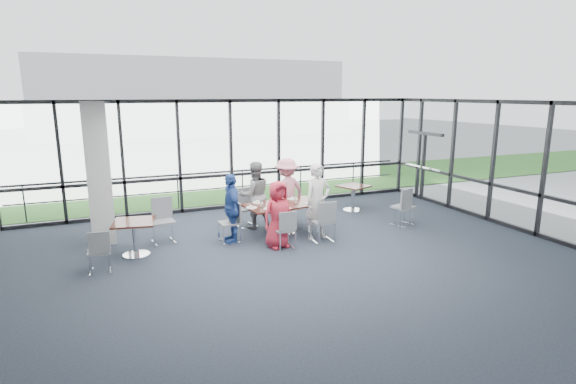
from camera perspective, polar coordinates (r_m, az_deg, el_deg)
name	(u,v)px	position (r m, az deg, el deg)	size (l,w,h in m)	color
floor	(301,265)	(9.12, 1.60, -9.26)	(12.00, 10.00, 0.02)	#1F2332
ceiling	(302,102)	(8.48, 1.73, 11.34)	(12.00, 10.00, 0.04)	white
wall_front	(523,288)	(4.76, 27.69, -10.76)	(12.00, 0.10, 3.20)	silver
curtain_wall_back	(231,155)	(13.31, -7.24, 4.74)	(12.00, 0.10, 3.20)	white
curtain_wall_right	(526,167)	(12.36, 27.96, 2.79)	(0.10, 10.00, 3.20)	white
exit_door	(423,167)	(15.07, 16.79, 3.08)	(0.12, 1.60, 2.10)	black
structural_column	(99,174)	(10.87, -22.90, 2.13)	(0.50, 0.50, 3.20)	silver
apron	(199,179)	(18.38, -11.29, 1.59)	(80.00, 70.00, 0.02)	gray
grass_strip	(210,188)	(16.45, -9.89, 0.50)	(80.00, 5.00, 0.01)	#205519
hangar_main	(191,97)	(40.42, -12.20, 11.66)	(24.00, 10.00, 6.00)	silver
guard_rail	(227,187)	(14.07, -7.77, 0.59)	(0.06, 0.06, 12.00)	#2D2D33
main_table	(283,209)	(10.88, -0.61, -2.16)	(1.96, 1.23, 0.75)	#331610
side_table_left	(134,227)	(9.94, -18.93, -4.20)	(0.97, 0.97, 0.75)	#331610
side_table_right	(353,190)	(13.15, 8.29, 0.26)	(0.99, 0.99, 0.75)	#331610
diner_near_left	(278,215)	(9.88, -1.28, -2.88)	(0.73, 0.48, 1.50)	#BE2538
diner_near_right	(318,201)	(10.47, 3.80, -1.21)	(0.65, 0.48, 1.79)	beige
diner_far_left	(255,195)	(11.35, -4.25, -0.38)	(0.83, 0.51, 1.70)	slate
diner_far_right	(287,191)	(11.75, -0.17, 0.14)	(1.11, 0.57, 1.72)	#D07889
diner_end	(231,208)	(10.29, -7.21, -2.06)	(0.94, 0.51, 1.60)	#274792
chair_main_nl	(284,229)	(9.93, -0.52, -4.78)	(0.41, 0.41, 0.84)	slate
chair_main_nr	(322,221)	(10.37, 4.37, -3.75)	(0.47, 0.47, 0.95)	slate
chair_main_fl	(246,209)	(11.53, -5.37, -2.11)	(0.47, 0.47, 0.95)	slate
chair_main_fr	(282,206)	(11.85, -0.77, -1.79)	(0.44, 0.44, 0.89)	slate
chair_main_end	(229,223)	(10.40, -7.46, -3.92)	(0.44, 0.44, 0.90)	slate
chair_spare_la	(99,251)	(9.35, -22.86, -6.96)	(0.40, 0.40, 0.82)	slate
chair_spare_lb	(163,222)	(10.62, -15.64, -3.65)	(0.49, 0.49, 1.00)	slate
chair_spare_r	(403,207)	(11.96, 14.41, -1.86)	(0.48, 0.48, 0.98)	slate
plate_nl	(269,209)	(10.36, -2.44, -2.12)	(0.26, 0.26, 0.01)	white
plate_nr	(310,203)	(10.86, 2.87, -1.45)	(0.24, 0.24, 0.01)	white
plate_fl	(258,202)	(10.96, -3.84, -1.34)	(0.27, 0.27, 0.01)	white
plate_fr	(293,199)	(11.29, 0.61, -0.90)	(0.25, 0.25, 0.01)	white
plate_end	(252,208)	(10.48, -4.65, -1.98)	(0.26, 0.26, 0.01)	white
tumbler_a	(281,204)	(10.51, -0.85, -1.55)	(0.07, 0.07, 0.14)	white
tumbler_b	(296,201)	(10.78, 1.04, -1.16)	(0.08, 0.08, 0.15)	white
tumbler_c	(281,199)	(11.07, -0.94, -0.84)	(0.07, 0.07, 0.14)	white
tumbler_d	(262,205)	(10.48, -3.34, -1.60)	(0.07, 0.07, 0.15)	white
menu_a	(286,209)	(10.36, -0.28, -2.15)	(0.28, 0.20, 0.00)	beige
menu_b	(315,202)	(10.99, 3.45, -1.32)	(0.28, 0.20, 0.00)	beige
menu_c	(283,200)	(11.25, -0.66, -0.97)	(0.31, 0.22, 0.00)	beige
condiment_caddy	(282,202)	(10.94, -0.75, -1.27)	(0.10, 0.07, 0.04)	black
ketchup_bottle	(283,199)	(10.93, -0.66, -0.90)	(0.06, 0.06, 0.18)	#A50D13
green_bottle	(284,199)	(10.91, -0.56, -0.87)	(0.05, 0.05, 0.20)	#17661E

